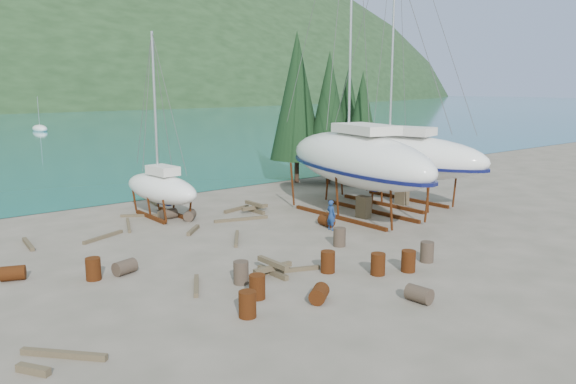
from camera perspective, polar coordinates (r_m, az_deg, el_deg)
ground at (r=26.51m, az=1.95°, el=-5.52°), size 600.00×600.00×0.00m
far_house_right at (r=214.43m, az=-26.60°, el=8.40°), size 6.60×5.60×5.60m
cypress_near_right at (r=42.77m, az=4.20°, el=8.52°), size 3.60×3.60×10.00m
cypress_mid_right at (r=42.44m, az=7.54°, el=7.26°), size 3.06×3.06×8.50m
cypress_back_left at (r=43.25m, az=0.91°, el=9.72°), size 4.14×4.14×11.50m
cypress_far_right at (r=45.59m, az=6.11°, el=7.89°), size 3.24×3.24×9.00m
moored_boat_mid at (r=103.00m, az=-23.90°, el=5.89°), size 2.00×5.00×6.05m
large_sailboat_near at (r=32.22m, az=6.98°, el=3.36°), size 6.61×13.67×20.70m
large_sailboat_far at (r=36.32m, az=10.95°, el=3.64°), size 6.35×12.35×18.75m
small_sailboat_shore at (r=32.77m, az=-12.77°, el=0.44°), size 2.64×6.64×10.37m
worker at (r=29.29m, az=4.40°, el=-2.36°), size 0.40×0.59×1.60m
drum_0 at (r=18.61m, az=-4.14°, el=-11.31°), size 0.58×0.58×0.88m
drum_1 at (r=20.33m, az=13.17°, el=-10.07°), size 0.66×0.93×0.58m
drum_2 at (r=24.36m, az=-26.15°, el=-7.41°), size 1.03×0.86×0.58m
drum_3 at (r=22.77m, az=9.13°, el=-7.25°), size 0.58×0.58×0.88m
drum_5 at (r=26.50m, az=5.25°, el=-4.58°), size 0.58×0.58×0.88m
drum_6 at (r=30.20m, az=3.92°, el=-2.95°), size 0.70×0.95×0.58m
drum_7 at (r=23.38m, az=12.13°, el=-6.88°), size 0.58×0.58×0.88m
drum_8 at (r=23.19m, az=-19.17°, el=-7.39°), size 0.58×0.58×0.88m
drum_9 at (r=32.50m, az=-12.03°, el=-2.18°), size 0.88×0.58×0.58m
drum_10 at (r=22.83m, az=4.07°, el=-7.09°), size 0.58×0.58×0.88m
drum_11 at (r=31.93m, az=-9.93°, el=-2.33°), size 1.01×1.05×0.58m
drum_12 at (r=19.88m, az=3.19°, el=-10.29°), size 1.05×0.99×0.58m
drum_13 at (r=20.10m, az=-3.15°, el=-9.59°), size 0.58×0.58×0.88m
drum_15 at (r=23.53m, az=-16.24°, el=-7.34°), size 1.01×0.80×0.58m
drum_16 at (r=21.59m, az=-4.80°, el=-8.16°), size 0.58×0.58×0.88m
drum_17 at (r=24.81m, az=13.94°, el=-5.92°), size 0.58×0.58×0.88m
timber_0 at (r=33.42m, az=-14.54°, el=-2.32°), size 2.19×1.50×0.14m
timber_2 at (r=29.18m, az=-24.88°, el=-4.83°), size 0.37×2.19×0.19m
timber_3 at (r=21.06m, az=-3.33°, el=-9.68°), size 2.08×1.92×0.15m
timber_5 at (r=22.89m, az=0.02°, el=-7.95°), size 2.59×1.13×0.16m
timber_6 at (r=34.03m, az=-5.25°, el=-1.74°), size 2.03×0.67×0.19m
timber_8 at (r=29.42m, az=-9.61°, el=-3.83°), size 1.38×1.34×0.19m
timber_9 at (r=37.09m, az=-13.59°, el=-0.99°), size 0.57×2.21×0.15m
timber_10 at (r=31.52m, az=-4.78°, el=-2.77°), size 3.03×1.05×0.16m
timber_11 at (r=27.63m, az=-5.24°, el=-4.72°), size 1.67×2.29×0.15m
timber_12 at (r=21.49m, az=-9.30°, el=-9.36°), size 1.21×1.92×0.17m
timber_13 at (r=16.77m, az=-24.47°, el=-16.12°), size 0.71×0.96×0.22m
timber_14 at (r=17.34m, az=-21.83°, el=-15.06°), size 1.84×2.02×0.18m
timber_15 at (r=31.32m, az=-15.90°, el=-3.25°), size 1.21×2.84×0.15m
timber_17 at (r=29.23m, az=-18.25°, el=-4.36°), size 2.38×1.17×0.16m
timber_pile_fore at (r=22.50m, az=-1.56°, el=-7.71°), size 1.80×1.80×0.60m
timber_pile_aft at (r=33.46m, az=-3.39°, el=-1.57°), size 1.80×1.80×0.60m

